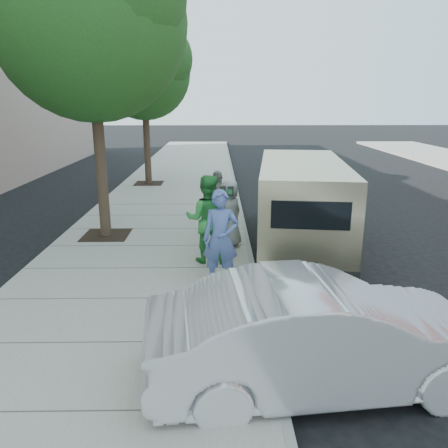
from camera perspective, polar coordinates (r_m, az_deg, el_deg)
The scene contains 12 objects.
ground at distance 9.53m, azimuth -4.94°, elevation -6.52°, with size 120.00×120.00×0.00m, color black.
sidewalk at distance 9.63m, azimuth -10.93°, elevation -6.05°, with size 5.00×60.00×0.15m, color gray.
curb_face at distance 9.51m, azimuth 3.79°, elevation -6.06°, with size 0.12×60.00×0.16m, color gray.
tree_near at distance 11.74m, azimuth -16.94°, elevation 24.67°, with size 4.62×4.60×7.53m.
tree_far at distance 19.07m, azimuth -10.34°, elevation 19.39°, with size 3.92×3.80×6.49m.
parking_meter at distance 10.34m, azimuth 0.35°, elevation 2.67°, with size 0.33×0.18×1.54m.
van at distance 11.14m, azimuth 10.00°, elevation 2.82°, with size 2.63×6.07×2.18m.
sedan at distance 5.86m, azimuth 12.66°, elevation -13.97°, with size 1.57×4.49×1.48m, color silver.
person_officer at distance 8.28m, azimuth -0.44°, elevation -1.93°, with size 0.69×0.45×1.88m, color #5066AA.
person_green_shirt at distance 9.54m, azimuth -2.24°, elevation 0.65°, with size 0.94×0.74×1.94m, color #2E8C3B.
person_gray_shirt at distance 10.57m, azimuth 0.67°, elevation 1.35°, with size 0.81×0.52×1.65m, color #959597.
person_striped_polo at distance 11.75m, azimuth -0.74°, elevation 2.92°, with size 0.99×0.41×1.68m, color gray.
Camera 1 is at (0.68, -8.80, 3.61)m, focal length 35.00 mm.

